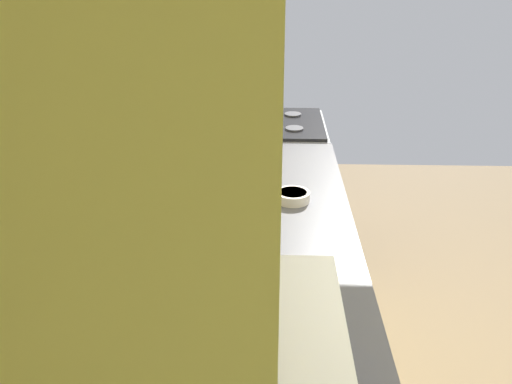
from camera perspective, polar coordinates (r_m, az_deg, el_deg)
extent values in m
cube|color=beige|center=(1.92, -9.18, 7.29)|extent=(4.22, 0.12, 2.85)
cube|color=#4B4B4F|center=(1.75, 1.94, -13.00)|extent=(3.28, 0.66, 0.02)
cube|color=#332819|center=(2.25, 10.33, -18.78)|extent=(0.01, 0.01, 0.83)
cube|color=#332819|center=(2.60, 8.95, -11.84)|extent=(0.01, 0.01, 0.83)
cube|color=#332819|center=(2.99, 7.96, -6.61)|extent=(0.01, 0.01, 0.83)
cube|color=#B7BABF|center=(3.70, 1.92, 0.10)|extent=(0.70, 0.64, 0.92)
cube|color=black|center=(3.73, 6.89, -0.61)|extent=(0.55, 0.01, 0.51)
cube|color=black|center=(3.53, 2.03, 7.11)|extent=(0.67, 0.60, 0.02)
cube|color=#B7BABF|center=(3.52, -2.86, 8.39)|extent=(0.67, 0.04, 0.18)
cylinder|color=#38383D|center=(3.38, 3.99, 6.55)|extent=(0.11, 0.11, 0.01)
cylinder|color=#38383D|center=(3.68, 3.83, 8.01)|extent=(0.11, 0.11, 0.01)
cylinder|color=#38383D|center=(3.38, 0.09, 6.61)|extent=(0.11, 0.11, 0.01)
cylinder|color=#38383D|center=(3.68, 0.23, 8.06)|extent=(0.11, 0.11, 0.01)
cube|color=white|center=(1.40, 1.17, -16.41)|extent=(0.49, 0.36, 0.27)
cube|color=black|center=(1.38, 9.10, -17.56)|extent=(0.30, 0.01, 0.19)
cube|color=#2D2D33|center=(1.56, 8.10, -11.84)|extent=(0.09, 0.01, 0.19)
cylinder|color=silver|center=(2.46, 3.82, -0.46)|extent=(0.15, 0.15, 0.04)
cylinder|color=beige|center=(2.46, 3.83, -0.22)|extent=(0.13, 0.13, 0.02)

